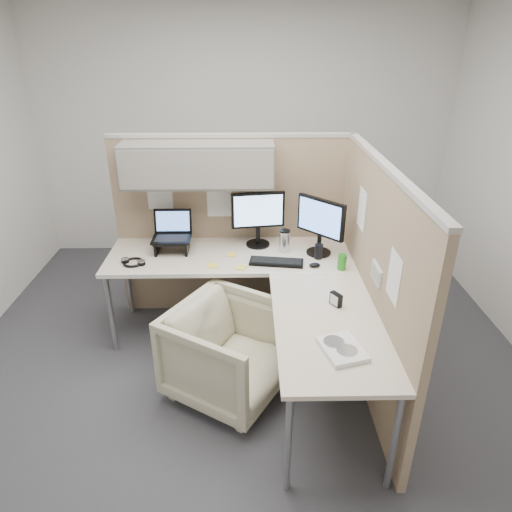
{
  "coord_description": "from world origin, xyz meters",
  "views": [
    {
      "loc": [
        0.04,
        -2.82,
        2.35
      ],
      "look_at": [
        0.1,
        0.25,
        0.85
      ],
      "focal_mm": 32.0,
      "sensor_mm": 36.0,
      "label": 1
    }
  ],
  "objects_px": {
    "desk": "(260,283)",
    "keyboard": "(276,262)",
    "monitor_left": "(258,215)",
    "office_chair": "(229,348)"
  },
  "relations": [
    {
      "from": "desk",
      "to": "monitor_left",
      "type": "xyz_separation_m",
      "value": [
        0.0,
        0.58,
        0.32
      ]
    },
    {
      "from": "desk",
      "to": "monitor_left",
      "type": "height_order",
      "value": "monitor_left"
    },
    {
      "from": "desk",
      "to": "keyboard",
      "type": "height_order",
      "value": "keyboard"
    },
    {
      "from": "monitor_left",
      "to": "keyboard",
      "type": "relative_size",
      "value": 1.11
    },
    {
      "from": "desk",
      "to": "keyboard",
      "type": "bearing_deg",
      "value": 59.68
    },
    {
      "from": "monitor_left",
      "to": "keyboard",
      "type": "distance_m",
      "value": 0.46
    },
    {
      "from": "monitor_left",
      "to": "desk",
      "type": "bearing_deg",
      "value": -97.89
    },
    {
      "from": "office_chair",
      "to": "monitor_left",
      "type": "height_order",
      "value": "monitor_left"
    },
    {
      "from": "monitor_left",
      "to": "keyboard",
      "type": "xyz_separation_m",
      "value": [
        0.14,
        -0.35,
        -0.26
      ]
    },
    {
      "from": "desk",
      "to": "keyboard",
      "type": "xyz_separation_m",
      "value": [
        0.14,
        0.23,
        0.05
      ]
    }
  ]
}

